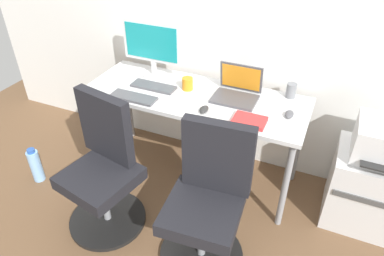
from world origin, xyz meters
name	(u,v)px	position (x,y,z in m)	size (l,w,h in m)	color
ground_plane	(194,172)	(0.00, 0.00, 0.00)	(5.28, 5.28, 0.00)	brown
back_wall	(216,3)	(0.00, 0.38, 1.30)	(4.40, 0.04, 2.60)	white
desk	(195,104)	(0.00, 0.00, 0.67)	(1.63, 0.61, 0.75)	silver
office_chair_left	(104,171)	(-0.38, -0.67, 0.42)	(0.54, 0.54, 0.94)	black
office_chair_right	(207,204)	(0.37, -0.66, 0.42)	(0.54, 0.54, 0.94)	black
side_cabinet	(369,189)	(1.29, 0.04, 0.28)	(0.52, 0.45, 0.56)	silver
water_bottle_on_floor	(36,165)	(-1.13, -0.59, 0.15)	(0.09, 0.09, 0.31)	#8CBFF2
desktop_monitor	(152,45)	(-0.42, 0.16, 1.00)	(0.48, 0.18, 0.43)	silver
open_laptop	(237,90)	(0.29, 0.09, 0.80)	(0.31, 0.26, 0.23)	#4C4C51
keyboard_by_monitor	(133,97)	(-0.38, -0.22, 0.76)	(0.34, 0.12, 0.02)	#515156
keyboard_by_laptop	(154,86)	(-0.33, -0.02, 0.76)	(0.34, 0.12, 0.02)	#515156
mouse_by_monitor	(289,114)	(0.68, -0.01, 0.76)	(0.06, 0.10, 0.03)	#515156
mouse_by_laptop	(204,109)	(0.15, -0.18, 0.76)	(0.06, 0.10, 0.03)	#2D2D2D
coffee_mug	(187,84)	(-0.08, 0.06, 0.79)	(0.08, 0.08, 0.09)	orange
pen_cup	(291,91)	(0.64, 0.24, 0.80)	(0.07, 0.07, 0.10)	slate
notebook	(249,121)	(0.46, -0.19, 0.76)	(0.21, 0.15, 0.03)	red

